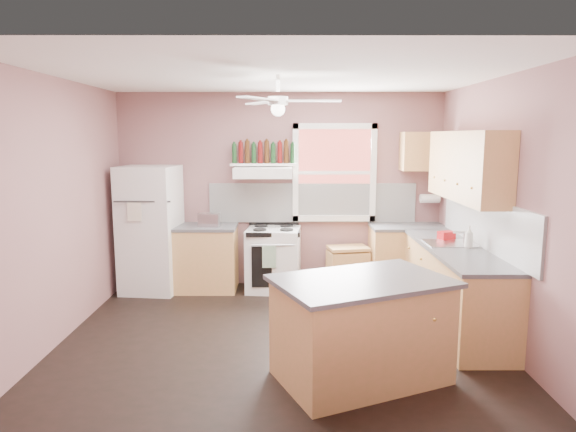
{
  "coord_description": "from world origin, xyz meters",
  "views": [
    {
      "loc": [
        0.09,
        -5.18,
        2.11
      ],
      "look_at": [
        0.1,
        0.3,
        1.25
      ],
      "focal_mm": 32.0,
      "sensor_mm": 36.0,
      "label": 1
    }
  ],
  "objects_px": {
    "stove": "(274,259)",
    "cart": "(348,270)",
    "toaster": "(209,220)",
    "refrigerator": "(151,229)",
    "island": "(361,331)"
  },
  "relations": [
    {
      "from": "stove",
      "to": "cart",
      "type": "bearing_deg",
      "value": 7.09
    },
    {
      "from": "toaster",
      "to": "stove",
      "type": "distance_m",
      "value": 1.03
    },
    {
      "from": "refrigerator",
      "to": "cart",
      "type": "distance_m",
      "value": 2.75
    },
    {
      "from": "refrigerator",
      "to": "cart",
      "type": "bearing_deg",
      "value": 7.55
    },
    {
      "from": "refrigerator",
      "to": "island",
      "type": "bearing_deg",
      "value": -40.05
    },
    {
      "from": "refrigerator",
      "to": "toaster",
      "type": "xyz_separation_m",
      "value": [
        0.8,
        -0.04,
        0.13
      ]
    },
    {
      "from": "cart",
      "to": "stove",
      "type": "bearing_deg",
      "value": 171.04
    },
    {
      "from": "refrigerator",
      "to": "stove",
      "type": "xyz_separation_m",
      "value": [
        1.66,
        0.03,
        -0.43
      ]
    },
    {
      "from": "toaster",
      "to": "stove",
      "type": "height_order",
      "value": "toaster"
    },
    {
      "from": "toaster",
      "to": "cart",
      "type": "xyz_separation_m",
      "value": [
        1.89,
        0.11,
        -0.72
      ]
    },
    {
      "from": "toaster",
      "to": "island",
      "type": "relative_size",
      "value": 0.2
    },
    {
      "from": "toaster",
      "to": "stove",
      "type": "relative_size",
      "value": 0.33
    },
    {
      "from": "refrigerator",
      "to": "toaster",
      "type": "relative_size",
      "value": 6.11
    },
    {
      "from": "stove",
      "to": "cart",
      "type": "xyz_separation_m",
      "value": [
        1.03,
        0.03,
        -0.16
      ]
    },
    {
      "from": "refrigerator",
      "to": "stove",
      "type": "relative_size",
      "value": 1.99
    }
  ]
}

